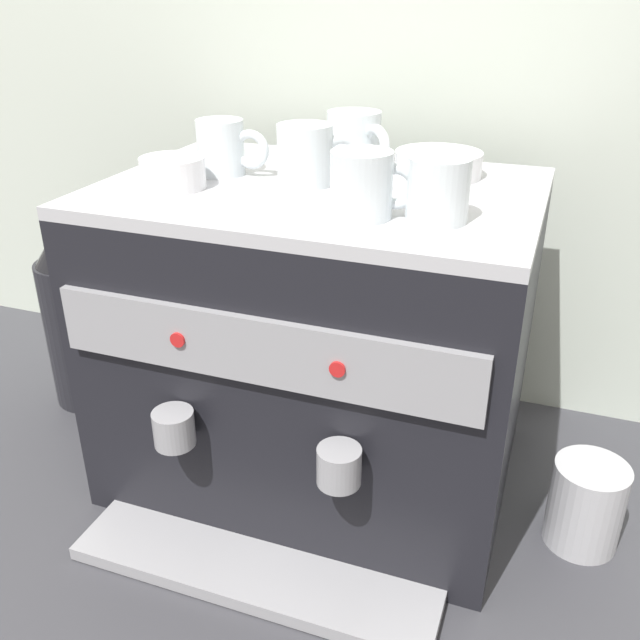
# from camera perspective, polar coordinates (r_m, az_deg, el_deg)

# --- Properties ---
(ground_plane) EXTENTS (4.00, 4.00, 0.00)m
(ground_plane) POSITION_cam_1_polar(r_m,az_deg,el_deg) (1.22, -0.00, -11.74)
(ground_plane) COLOR #38383D
(tiled_backsplash_wall) EXTENTS (2.80, 0.03, 1.06)m
(tiled_backsplash_wall) POSITION_cam_1_polar(r_m,az_deg,el_deg) (1.30, 5.33, 16.38)
(tiled_backsplash_wall) COLOR silver
(tiled_backsplash_wall) RESTS_ON ground_plane
(espresso_machine) EXTENTS (0.61, 0.55, 0.49)m
(espresso_machine) POSITION_cam_1_polar(r_m,az_deg,el_deg) (1.08, -0.08, -1.71)
(espresso_machine) COLOR black
(espresso_machine) RESTS_ON ground_plane
(ceramic_cup_0) EXTENTS (0.11, 0.07, 0.08)m
(ceramic_cup_0) POSITION_cam_1_polar(r_m,az_deg,el_deg) (1.06, -7.94, 13.89)
(ceramic_cup_0) COLOR silver
(ceramic_cup_0) RESTS_ON espresso_machine
(ceramic_cup_1) EXTENTS (0.12, 0.07, 0.08)m
(ceramic_cup_1) POSITION_cam_1_polar(r_m,az_deg,el_deg) (0.85, 9.38, 10.56)
(ceramic_cup_1) COLOR silver
(ceramic_cup_1) RESTS_ON espresso_machine
(ceramic_cup_2) EXTENTS (0.11, 0.10, 0.08)m
(ceramic_cup_2) POSITION_cam_1_polar(r_m,az_deg,el_deg) (1.10, 2.94, 14.65)
(ceramic_cup_2) COLOR silver
(ceramic_cup_2) RESTS_ON espresso_machine
(ceramic_cup_3) EXTENTS (0.08, 0.11, 0.08)m
(ceramic_cup_3) POSITION_cam_1_polar(r_m,az_deg,el_deg) (0.85, 3.35, 11.14)
(ceramic_cup_3) COLOR silver
(ceramic_cup_3) RESTS_ON espresso_machine
(ceramic_cup_4) EXTENTS (0.12, 0.08, 0.08)m
(ceramic_cup_4) POSITION_cam_1_polar(r_m,az_deg,el_deg) (0.99, -1.05, 13.38)
(ceramic_cup_4) COLOR silver
(ceramic_cup_4) RESTS_ON espresso_machine
(ceramic_bowl_0) EXTENTS (0.13, 0.13, 0.04)m
(ceramic_bowl_0) POSITION_cam_1_polar(r_m,az_deg,el_deg) (1.06, 9.70, 12.51)
(ceramic_bowl_0) COLOR white
(ceramic_bowl_0) RESTS_ON espresso_machine
(ceramic_bowl_1) EXTENTS (0.09, 0.09, 0.04)m
(ceramic_bowl_1) POSITION_cam_1_polar(r_m,az_deg,el_deg) (1.00, -12.00, 11.71)
(ceramic_bowl_1) COLOR white
(ceramic_bowl_1) RESTS_ON espresso_machine
(coffee_grinder) EXTENTS (0.14, 0.14, 0.38)m
(coffee_grinder) POSITION_cam_1_polar(r_m,az_deg,el_deg) (1.39, -19.04, 0.69)
(coffee_grinder) COLOR black
(coffee_grinder) RESTS_ON ground_plane
(milk_pitcher) EXTENTS (0.11, 0.11, 0.13)m
(milk_pitcher) POSITION_cam_1_polar(r_m,az_deg,el_deg) (1.11, 21.03, -13.97)
(milk_pitcher) COLOR #B7B7BC
(milk_pitcher) RESTS_ON ground_plane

